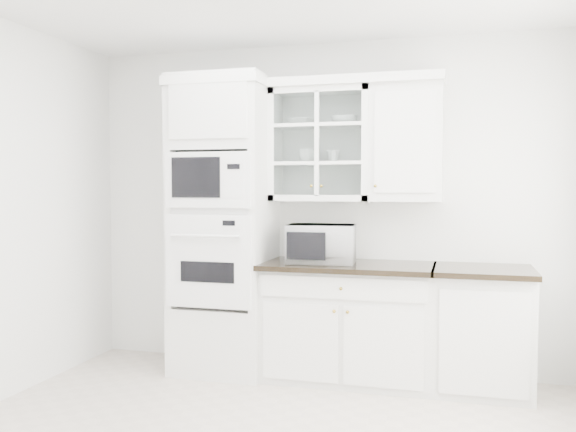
% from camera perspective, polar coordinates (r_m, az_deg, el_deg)
% --- Properties ---
extents(room_shell, '(4.00, 3.50, 2.70)m').
position_cam_1_polar(room_shell, '(3.83, -1.06, 6.74)').
color(room_shell, white).
rests_on(room_shell, ground).
extents(oven_column, '(0.76, 0.68, 2.40)m').
position_cam_1_polar(oven_column, '(5.01, -6.04, -0.86)').
color(oven_column, white).
rests_on(oven_column, ground).
extents(base_cabinet_run, '(1.32, 0.67, 0.92)m').
position_cam_1_polar(base_cabinet_run, '(4.86, 5.67, -9.75)').
color(base_cabinet_run, white).
rests_on(base_cabinet_run, ground).
extents(extra_base_cabinet, '(0.72, 0.67, 0.92)m').
position_cam_1_polar(extra_base_cabinet, '(4.79, 17.71, -10.04)').
color(extra_base_cabinet, white).
rests_on(extra_base_cabinet, ground).
extents(upper_cabinet_glass, '(0.80, 0.33, 0.90)m').
position_cam_1_polar(upper_cabinet_glass, '(4.94, 3.15, 6.65)').
color(upper_cabinet_glass, white).
rests_on(upper_cabinet_glass, room_shell).
extents(upper_cabinet_solid, '(0.55, 0.33, 0.90)m').
position_cam_1_polar(upper_cabinet_solid, '(4.84, 11.03, 6.69)').
color(upper_cabinet_solid, white).
rests_on(upper_cabinet_solid, room_shell).
extents(crown_molding, '(2.14, 0.38, 0.07)m').
position_cam_1_polar(crown_molding, '(5.00, 1.89, 12.22)').
color(crown_molding, white).
rests_on(crown_molding, room_shell).
extents(countertop_microwave, '(0.55, 0.47, 0.30)m').
position_cam_1_polar(countertop_microwave, '(4.77, 3.17, -2.58)').
color(countertop_microwave, white).
rests_on(countertop_microwave, base_cabinet_run).
extents(bowl_a, '(0.27, 0.27, 0.06)m').
position_cam_1_polar(bowl_a, '(4.98, 1.30, 8.79)').
color(bowl_a, white).
rests_on(bowl_a, upper_cabinet_glass).
extents(bowl_b, '(0.21, 0.21, 0.06)m').
position_cam_1_polar(bowl_b, '(4.92, 5.30, 8.91)').
color(bowl_b, white).
rests_on(bowl_b, upper_cabinet_glass).
extents(cup_a, '(0.16, 0.16, 0.11)m').
position_cam_1_polar(cup_a, '(4.96, 1.84, 5.65)').
color(cup_a, white).
rests_on(cup_a, upper_cabinet_glass).
extents(cup_b, '(0.12, 0.12, 0.10)m').
position_cam_1_polar(cup_b, '(4.93, 4.26, 5.61)').
color(cup_b, white).
rests_on(cup_b, upper_cabinet_glass).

